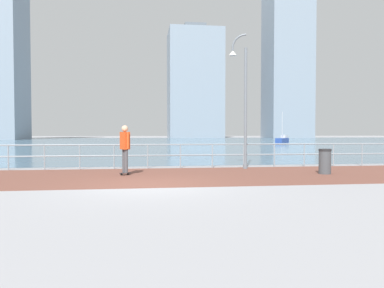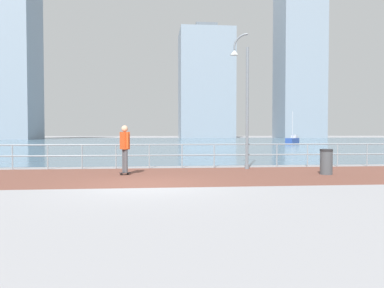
{
  "view_description": "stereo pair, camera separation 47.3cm",
  "coord_description": "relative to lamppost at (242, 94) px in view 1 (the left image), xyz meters",
  "views": [
    {
      "loc": [
        -0.16,
        -10.55,
        1.53
      ],
      "look_at": [
        1.64,
        3.02,
        1.1
      ],
      "focal_mm": 34.16,
      "sensor_mm": 36.0,
      "label": 1
    },
    {
      "loc": [
        0.31,
        -10.6,
        1.53
      ],
      "look_at": [
        1.64,
        3.02,
        1.1
      ],
      "focal_mm": 34.16,
      "sensor_mm": 36.0,
      "label": 2
    }
  ],
  "objects": [
    {
      "name": "waterfront_railing",
      "position": [
        -3.95,
        0.56,
        -2.42
      ],
      "size": [
        25.25,
        0.06,
        1.04
      ],
      "color": "#8C99A3",
      "rests_on": "ground"
    },
    {
      "name": "trash_bin",
      "position": [
        2.52,
        -2.35,
        -2.67
      ],
      "size": [
        0.46,
        0.46,
        0.93
      ],
      "color": "#474C51",
      "rests_on": "ground"
    },
    {
      "name": "ground",
      "position": [
        -3.95,
        35.53,
        -3.14
      ],
      "size": [
        220.0,
        220.0,
        0.0
      ],
      "primitive_type": "plane",
      "color": "#9E9EA3"
    },
    {
      "name": "brick_paving",
      "position": [
        -3.95,
        -2.21,
        -3.14
      ],
      "size": [
        28.0,
        5.54,
        0.01
      ],
      "primitive_type": "cube",
      "color": "brown",
      "rests_on": "ground"
    },
    {
      "name": "tower_brick",
      "position": [
        37.34,
        87.07,
        18.54
      ],
      "size": [
        12.14,
        11.14,
        45.04
      ],
      "color": "#8493A3",
      "rests_on": "ground"
    },
    {
      "name": "tower_steel",
      "position": [
        10.83,
        92.08,
        12.59
      ],
      "size": [
        15.47,
        13.65,
        33.13
      ],
      "color": "#8493A3",
      "rests_on": "ground"
    },
    {
      "name": "sailboat_white",
      "position": [
        16.37,
        37.08,
        -2.7
      ],
      "size": [
        2.89,
        3.18,
        4.62
      ],
      "color": "#284799",
      "rests_on": "ground"
    },
    {
      "name": "lamppost",
      "position": [
        0.0,
        0.0,
        0.0
      ],
      "size": [
        0.81,
        0.4,
        5.68
      ],
      "color": "slate",
      "rests_on": "ground"
    },
    {
      "name": "harbor_water",
      "position": [
        -3.95,
        45.56,
        -3.14
      ],
      "size": [
        180.0,
        88.0,
        0.0
      ],
      "primitive_type": "cube",
      "color": "slate",
      "rests_on": "ground"
    },
    {
      "name": "skateboarder",
      "position": [
        -4.78,
        -1.79,
        -2.06
      ],
      "size": [
        0.4,
        0.52,
        1.79
      ],
      "color": "black",
      "rests_on": "ground"
    }
  ]
}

